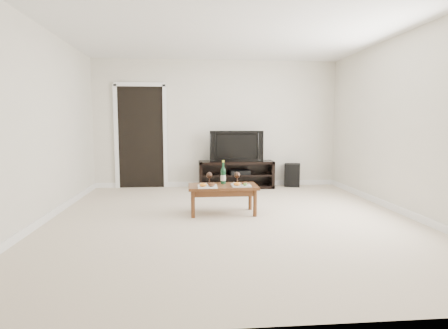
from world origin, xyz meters
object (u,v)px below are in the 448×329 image
at_px(media_console, 236,174).
at_px(coffee_table, 223,199).
at_px(television, 236,146).
at_px(subwoofer, 292,175).

xyz_separation_m(media_console, coffee_table, (-0.46, -2.16, -0.07)).
height_order(media_console, television, television).
bearing_deg(coffee_table, subwoofer, 53.60).
height_order(media_console, subwoofer, media_console).
height_order(television, subwoofer, television).
relative_size(media_console, coffee_table, 1.52).
bearing_deg(coffee_table, media_console, 77.88).
bearing_deg(subwoofer, coffee_table, -109.55).
bearing_deg(coffee_table, television, 77.88).
xyz_separation_m(media_console, television, (-0.00, 0.00, 0.58)).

